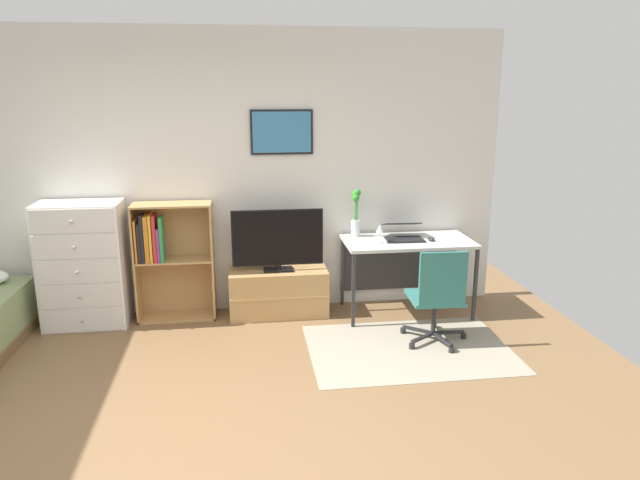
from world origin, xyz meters
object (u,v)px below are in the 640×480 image
(tv_stand, at_px, (278,292))
(desk, at_px, (405,250))
(bamboo_vase, at_px, (356,214))
(bookshelf, at_px, (166,253))
(computer_mouse, at_px, (431,239))
(laptop, at_px, (403,232))
(dresser, at_px, (84,265))
(office_chair, at_px, (438,294))
(television, at_px, (278,240))
(wine_glass, at_px, (380,229))

(tv_stand, distance_m, desk, 1.30)
(bamboo_vase, bearing_deg, bookshelf, -179.08)
(bookshelf, height_order, computer_mouse, bookshelf)
(desk, distance_m, laptop, 0.19)
(dresser, xyz_separation_m, laptop, (2.99, -0.04, 0.22))
(office_chair, distance_m, bamboo_vase, 1.22)
(bookshelf, xyz_separation_m, office_chair, (2.34, -0.94, -0.19))
(tv_stand, height_order, laptop, laptop)
(dresser, relative_size, office_chair, 1.35)
(tv_stand, distance_m, computer_mouse, 1.56)
(tv_stand, relative_size, desk, 0.77)
(bookshelf, distance_m, tv_stand, 1.13)
(bookshelf, distance_m, office_chair, 2.53)
(desk, bearing_deg, laptop, -154.65)
(dresser, bearing_deg, bookshelf, 5.52)
(television, relative_size, desk, 0.71)
(bamboo_vase, bearing_deg, wine_glass, -59.14)
(computer_mouse, distance_m, wine_glass, 0.52)
(dresser, xyz_separation_m, desk, (3.02, -0.03, 0.03))
(desk, xyz_separation_m, bamboo_vase, (-0.47, 0.13, 0.35))
(dresser, distance_m, office_chair, 3.20)
(tv_stand, height_order, office_chair, office_chair)
(bookshelf, relative_size, bamboo_vase, 2.40)
(computer_mouse, height_order, wine_glass, wine_glass)
(bookshelf, distance_m, desk, 2.29)
(dresser, xyz_separation_m, wine_glass, (2.72, -0.19, 0.29))
(office_chair, relative_size, computer_mouse, 8.27)
(wine_glass, bearing_deg, computer_mouse, 2.43)
(bookshelf, xyz_separation_m, wine_glass, (1.99, -0.26, 0.23))
(office_chair, distance_m, wine_glass, 0.87)
(television, bearing_deg, laptop, -1.60)
(bookshelf, relative_size, television, 1.29)
(bamboo_vase, bearing_deg, office_chair, -61.75)
(desk, distance_m, bamboo_vase, 0.60)
(laptop, height_order, bamboo_vase, bamboo_vase)
(laptop, distance_m, computer_mouse, 0.28)
(bookshelf, height_order, desk, bookshelf)
(office_chair, height_order, wine_glass, wine_glass)
(bookshelf, height_order, tv_stand, bookshelf)
(wine_glass, bearing_deg, laptop, 28.90)
(desk, bearing_deg, television, 179.10)
(dresser, bearing_deg, laptop, -0.79)
(office_chair, distance_m, laptop, 0.90)
(desk, height_order, wine_glass, wine_glass)
(office_chair, bearing_deg, wine_glass, 119.69)
(bookshelf, bearing_deg, desk, -2.44)
(office_chair, bearing_deg, laptop, 98.27)
(television, xyz_separation_m, wine_glass, (0.94, -0.18, 0.12))
(desk, distance_m, wine_glass, 0.43)
(tv_stand, bearing_deg, office_chair, -34.46)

